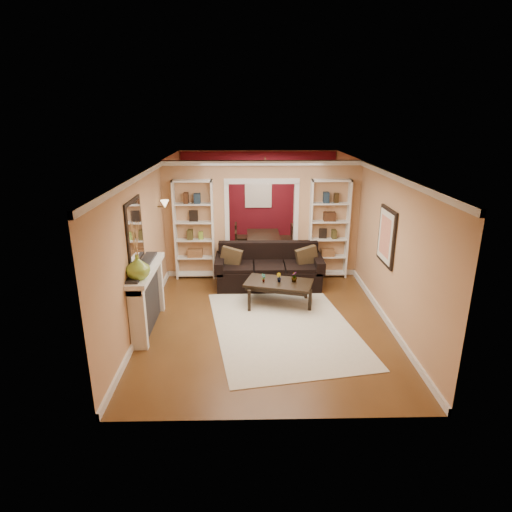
{
  "coord_description": "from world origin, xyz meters",
  "views": [
    {
      "loc": [
        -0.34,
        -8.48,
        3.68
      ],
      "look_at": [
        -0.17,
        -0.8,
        1.12
      ],
      "focal_mm": 30.0,
      "sensor_mm": 36.0,
      "label": 1
    }
  ],
  "objects_px": {
    "bookshelf_left": "(194,230)",
    "fireplace": "(149,298)",
    "bookshelf_right": "(329,229)",
    "coffee_table": "(279,293)",
    "dining_table": "(265,246)",
    "sofa": "(269,266)"
  },
  "relations": [
    {
      "from": "coffee_table",
      "to": "dining_table",
      "type": "bearing_deg",
      "value": 108.65
    },
    {
      "from": "coffee_table",
      "to": "fireplace",
      "type": "xyz_separation_m",
      "value": [
        -2.38,
        -0.94,
        0.33
      ]
    },
    {
      "from": "sofa",
      "to": "coffee_table",
      "type": "bearing_deg",
      "value": -81.78
    },
    {
      "from": "dining_table",
      "to": "fireplace",
      "type": "bearing_deg",
      "value": 151.49
    },
    {
      "from": "dining_table",
      "to": "coffee_table",
      "type": "bearing_deg",
      "value": -177.25
    },
    {
      "from": "fireplace",
      "to": "bookshelf_left",
      "type": "bearing_deg",
      "value": 77.95
    },
    {
      "from": "sofa",
      "to": "fireplace",
      "type": "distance_m",
      "value": 2.97
    },
    {
      "from": "bookshelf_right",
      "to": "fireplace",
      "type": "relative_size",
      "value": 1.35
    },
    {
      "from": "sofa",
      "to": "dining_table",
      "type": "bearing_deg",
      "value": 90.15
    },
    {
      "from": "bookshelf_left",
      "to": "bookshelf_right",
      "type": "height_order",
      "value": "same"
    },
    {
      "from": "dining_table",
      "to": "bookshelf_right",
      "type": "bearing_deg",
      "value": -137.96
    },
    {
      "from": "bookshelf_right",
      "to": "dining_table",
      "type": "distance_m",
      "value": 2.28
    },
    {
      "from": "coffee_table",
      "to": "dining_table",
      "type": "relative_size",
      "value": 0.83
    },
    {
      "from": "coffee_table",
      "to": "fireplace",
      "type": "bearing_deg",
      "value": -142.58
    },
    {
      "from": "coffee_table",
      "to": "fireplace",
      "type": "relative_size",
      "value": 0.77
    },
    {
      "from": "coffee_table",
      "to": "dining_table",
      "type": "height_order",
      "value": "dining_table"
    },
    {
      "from": "bookshelf_right",
      "to": "fireplace",
      "type": "xyz_separation_m",
      "value": [
        -3.64,
        -2.53,
        -0.57
      ]
    },
    {
      "from": "coffee_table",
      "to": "bookshelf_left",
      "type": "distance_m",
      "value": 2.59
    },
    {
      "from": "fireplace",
      "to": "dining_table",
      "type": "bearing_deg",
      "value": 61.49
    },
    {
      "from": "bookshelf_left",
      "to": "fireplace",
      "type": "distance_m",
      "value": 2.65
    },
    {
      "from": "dining_table",
      "to": "sofa",
      "type": "bearing_deg",
      "value": -179.85
    },
    {
      "from": "coffee_table",
      "to": "bookshelf_right",
      "type": "relative_size",
      "value": 0.57
    }
  ]
}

